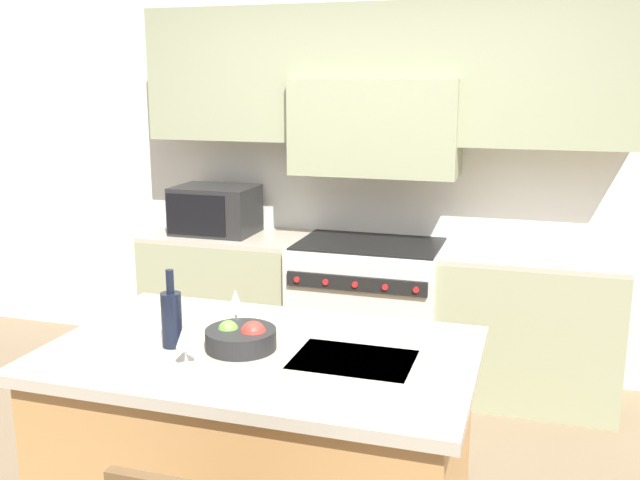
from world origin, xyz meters
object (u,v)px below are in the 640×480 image
at_px(wine_bottle, 172,318).
at_px(wine_glass_far, 235,302).
at_px(range_stove, 368,312).
at_px(microwave, 215,210).
at_px(wine_glass_near, 185,336).
at_px(fruit_bowl, 242,338).

relative_size(wine_bottle, wine_glass_far, 1.84).
xyz_separation_m(range_stove, microwave, (-1.08, 0.02, 0.62)).
xyz_separation_m(range_stove, wine_glass_far, (-0.15, -1.74, 0.58)).
distance_m(range_stove, microwave, 1.24).
height_order(microwave, wine_glass_near, microwave).
bearing_deg(range_stove, fruit_bowl, -91.09).
height_order(wine_glass_near, fruit_bowl, wine_glass_near).
relative_size(range_stove, fruit_bowl, 3.45).
distance_m(range_stove, wine_bottle, 2.11).
relative_size(range_stove, wine_bottle, 3.07).
relative_size(microwave, fruit_bowl, 1.98).
height_order(range_stove, microwave, microwave).
height_order(wine_glass_near, wine_glass_far, same).
bearing_deg(wine_bottle, fruit_bowl, 11.85).
relative_size(wine_glass_near, fruit_bowl, 0.61).
height_order(range_stove, wine_glass_far, wine_glass_far).
bearing_deg(fruit_bowl, wine_glass_near, -119.56).
relative_size(wine_bottle, wine_glass_near, 1.84).
distance_m(range_stove, wine_glass_near, 2.25).
bearing_deg(wine_bottle, range_stove, 81.41).
xyz_separation_m(wine_glass_near, fruit_bowl, (0.12, 0.22, -0.07)).
bearing_deg(wine_glass_far, range_stove, 85.02).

